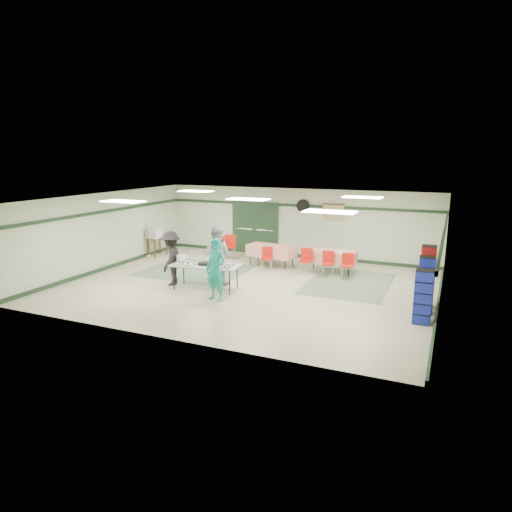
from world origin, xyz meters
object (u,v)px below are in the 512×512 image
at_px(volunteer_dark, 171,258).
at_px(crate_stack_blue_a, 426,285).
at_px(chair_c, 348,263).
at_px(chair_loose_a, 230,244).
at_px(crate_stack_red, 427,276).
at_px(office_printer, 154,233).
at_px(volunteer_grey, 216,255).
at_px(dining_table_b, 271,251).
at_px(serving_table, 205,266).
at_px(dining_table_a, 331,256).
at_px(volunteer_teal, 216,270).
at_px(chair_d, 267,256).
at_px(broom, 148,240).
at_px(chair_b, 306,258).
at_px(chair_loose_b, 218,245).
at_px(crate_stack_blue_b, 423,297).
at_px(printer_table, 157,240).
at_px(chair_a, 328,261).

relative_size(volunteer_dark, crate_stack_blue_a, 1.14).
bearing_deg(chair_c, chair_loose_a, 162.65).
xyz_separation_m(crate_stack_red, office_printer, (-10.30, 2.19, 0.11)).
height_order(volunteer_grey, chair_c, volunteer_grey).
bearing_deg(dining_table_b, volunteer_dark, -111.22).
height_order(serving_table, crate_stack_blue_a, crate_stack_blue_a).
bearing_deg(dining_table_a, dining_table_b, -178.81).
height_order(volunteer_teal, dining_table_b, volunteer_teal).
bearing_deg(crate_stack_blue_a, serving_table, -176.28).
bearing_deg(crate_stack_red, dining_table_a, 141.62).
bearing_deg(crate_stack_blue_a, chair_d, 154.55).
distance_m(serving_table, broom, 5.09).
bearing_deg(volunteer_dark, dining_table_a, 114.62).
xyz_separation_m(chair_b, broom, (-6.41, -0.10, 0.18)).
bearing_deg(serving_table, chair_loose_a, 100.26).
bearing_deg(volunteer_dark, dining_table_b, 135.37).
height_order(chair_c, chair_loose_a, chair_loose_a).
bearing_deg(chair_loose_a, chair_loose_b, -168.48).
bearing_deg(volunteer_grey, broom, -35.75).
relative_size(dining_table_b, chair_c, 2.19).
bearing_deg(dining_table_a, volunteer_teal, -114.96).
bearing_deg(crate_stack_red, office_printer, 168.02).
height_order(volunteer_grey, crate_stack_blue_a, volunteer_grey).
xyz_separation_m(volunteer_teal, office_printer, (-4.91, 3.94, 0.06)).
distance_m(volunteer_dark, broom, 4.12).
bearing_deg(broom, office_printer, 85.38).
bearing_deg(volunteer_dark, crate_stack_blue_b, 71.17).
relative_size(serving_table, dining_table_b, 1.17).
xyz_separation_m(chair_loose_a, crate_stack_blue_a, (7.39, -3.63, 0.17)).
bearing_deg(volunteer_teal, dining_table_b, 103.28).
xyz_separation_m(dining_table_a, chair_loose_a, (-4.13, 0.49, 0.00)).
xyz_separation_m(volunteer_teal, crate_stack_red, (5.39, 1.76, -0.05)).
relative_size(dining_table_b, crate_stack_blue_b, 1.38).
relative_size(volunteer_teal, chair_c, 2.11).
distance_m(chair_d, printer_table, 4.92).
distance_m(volunteer_teal, chair_b, 4.05).
relative_size(chair_b, office_printer, 1.78).
distance_m(volunteer_grey, chair_d, 2.46).
bearing_deg(chair_c, dining_table_b, 163.91).
bearing_deg(dining_table_b, chair_loose_a, 173.57).
height_order(chair_a, crate_stack_blue_b, crate_stack_blue_b).
height_order(serving_table, volunteer_teal, volunteer_teal).
distance_m(chair_a, chair_b, 0.78).
height_order(chair_b, broom, broom).
distance_m(chair_c, crate_stack_blue_b, 4.21).
bearing_deg(chair_b, chair_a, -0.38).
bearing_deg(volunteer_grey, volunteer_dark, 18.97).
relative_size(volunteer_teal, broom, 1.26).
bearing_deg(chair_loose_a, chair_c, -27.83).
height_order(volunteer_dark, printer_table, volunteer_dark).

